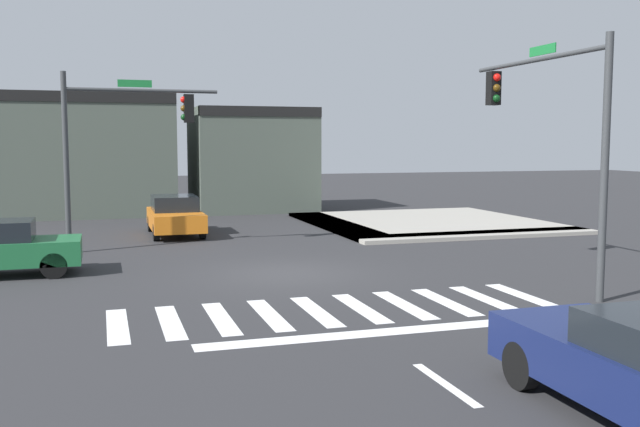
# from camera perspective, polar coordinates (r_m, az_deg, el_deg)

# --- Properties ---
(ground_plane) EXTENTS (120.00, 120.00, 0.00)m
(ground_plane) POSITION_cam_1_polar(r_m,az_deg,el_deg) (19.76, -2.70, -4.84)
(ground_plane) COLOR #2B2B2D
(crosswalk_near) EXTENTS (9.68, 2.85, 0.01)m
(crosswalk_near) POSITION_cam_1_polar(r_m,az_deg,el_deg) (15.54, 1.51, -7.73)
(crosswalk_near) COLOR silver
(crosswalk_near) RESTS_ON ground_plane
(lane_markings) EXTENTS (6.80, 18.75, 0.01)m
(lane_markings) POSITION_cam_1_polar(r_m,az_deg,el_deg) (10.19, 21.26, -15.46)
(lane_markings) COLOR white
(lane_markings) RESTS_ON ground_plane
(bike_detector_marking) EXTENTS (1.02, 1.02, 0.01)m
(bike_detector_marking) POSITION_cam_1_polar(r_m,az_deg,el_deg) (12.62, 17.82, -11.21)
(bike_detector_marking) COLOR yellow
(bike_detector_marking) RESTS_ON ground_plane
(curb_corner_northeast) EXTENTS (10.00, 10.60, 0.15)m
(curb_corner_northeast) POSITION_cam_1_polar(r_m,az_deg,el_deg) (31.43, 8.03, -0.81)
(curb_corner_northeast) COLOR #9E998E
(curb_corner_northeast) RESTS_ON ground_plane
(storefront_row) EXTENTS (16.02, 6.63, 5.99)m
(storefront_row) POSITION_cam_1_polar(r_m,az_deg,el_deg) (37.93, -14.01, 4.49)
(storefront_row) COLOR #4C564C
(storefront_row) RESTS_ON ground_plane
(traffic_signal_northwest) EXTENTS (5.04, 0.32, 5.91)m
(traffic_signal_northwest) POSITION_cam_1_polar(r_m,az_deg,el_deg) (24.46, -15.69, 6.45)
(traffic_signal_northwest) COLOR #383A3D
(traffic_signal_northwest) RESTS_ON ground_plane
(traffic_signal_southeast) EXTENTS (0.32, 5.64, 6.08)m
(traffic_signal_southeast) POSITION_cam_1_polar(r_m,az_deg,el_deg) (18.79, 18.06, 7.45)
(traffic_signal_southeast) COLOR #383A3D
(traffic_signal_southeast) RESTS_ON ground_plane
(car_orange) EXTENTS (1.92, 4.37, 1.54)m
(car_orange) POSITION_cam_1_polar(r_m,az_deg,el_deg) (28.36, -11.59, -0.15)
(car_orange) COLOR orange
(car_orange) RESTS_ON ground_plane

